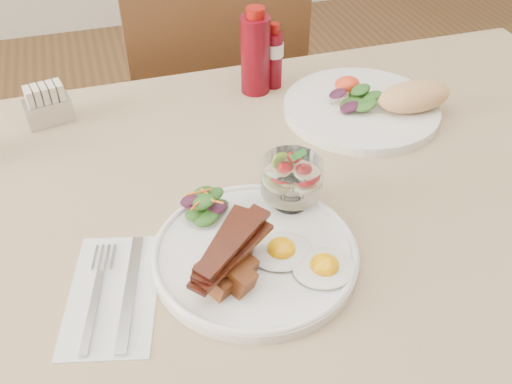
% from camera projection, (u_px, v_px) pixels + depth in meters
% --- Properties ---
extents(table, '(1.33, 0.88, 0.75)m').
position_uv_depth(table, '(305.00, 235.00, 0.94)').
color(table, '#523619').
rests_on(table, ground).
extents(chair_far, '(0.42, 0.42, 0.93)m').
position_uv_depth(chair_far, '(213.00, 106.00, 1.52)').
color(chair_far, '#523619').
rests_on(chair_far, ground).
extents(main_plate, '(0.28, 0.28, 0.02)m').
position_uv_depth(main_plate, '(255.00, 255.00, 0.77)').
color(main_plate, silver).
rests_on(main_plate, table).
extents(fried_eggs, '(0.14, 0.13, 0.02)m').
position_uv_depth(fried_eggs, '(303.00, 258.00, 0.75)').
color(fried_eggs, silver).
rests_on(fried_eggs, main_plate).
extents(bacon_potato_pile, '(0.13, 0.12, 0.06)m').
position_uv_depth(bacon_potato_pile, '(230.00, 260.00, 0.71)').
color(bacon_potato_pile, brown).
rests_on(bacon_potato_pile, main_plate).
extents(side_salad, '(0.08, 0.08, 0.04)m').
position_uv_depth(side_salad, '(205.00, 206.00, 0.81)').
color(side_salad, '#1A4312').
rests_on(side_salad, main_plate).
extents(fruit_cup, '(0.09, 0.09, 0.09)m').
position_uv_depth(fruit_cup, '(292.00, 177.00, 0.81)').
color(fruit_cup, white).
rests_on(fruit_cup, main_plate).
extents(second_plate, '(0.30, 0.29, 0.07)m').
position_uv_depth(second_plate, '(374.00, 104.00, 1.05)').
color(second_plate, silver).
rests_on(second_plate, table).
extents(ketchup_bottle, '(0.07, 0.07, 0.17)m').
position_uv_depth(ketchup_bottle, '(255.00, 54.00, 1.08)').
color(ketchup_bottle, '#57040E').
rests_on(ketchup_bottle, table).
extents(hot_sauce_bottle, '(0.04, 0.04, 0.13)m').
position_uv_depth(hot_sauce_bottle, '(274.00, 57.00, 1.10)').
color(hot_sauce_bottle, '#57040E').
rests_on(hot_sauce_bottle, table).
extents(sugar_caddy, '(0.09, 0.06, 0.07)m').
position_uv_depth(sugar_caddy, '(48.00, 106.00, 1.02)').
color(sugar_caddy, '#B5B5B9').
rests_on(sugar_caddy, table).
extents(napkin_cutlery, '(0.16, 0.22, 0.01)m').
position_uv_depth(napkin_cutlery, '(114.00, 293.00, 0.73)').
color(napkin_cutlery, silver).
rests_on(napkin_cutlery, table).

